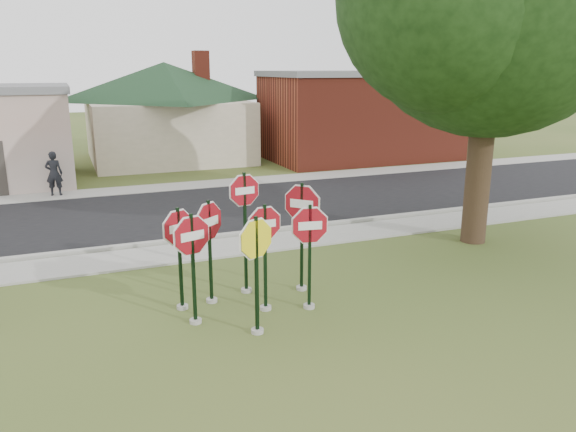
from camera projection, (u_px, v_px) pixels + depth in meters
name	position (u px, v px, depth m)	size (l,w,h in m)	color
ground	(274.00, 337.00, 10.56)	(120.00, 120.00, 0.00)	#3B501E
sidewalk_near	(205.00, 250.00, 15.48)	(60.00, 1.60, 0.06)	gray
road	(174.00, 213.00, 19.52)	(60.00, 7.00, 0.04)	black
sidewalk_far	(154.00, 189.00, 23.38)	(60.00, 1.60, 0.06)	gray
curb	(196.00, 239.00, 16.37)	(60.00, 0.20, 0.14)	gray
stop_sign_center	(265.00, 245.00, 11.39)	(0.98, 0.24, 2.36)	#99988F
stop_sign_yellow	(256.00, 260.00, 10.35)	(1.00, 0.41, 2.41)	#99988F
stop_sign_left	(193.00, 254.00, 10.77)	(1.04, 0.34, 2.35)	#99988F
stop_sign_right	(310.00, 243.00, 11.47)	(1.06, 0.24, 2.35)	#99988F
stop_sign_back_right	(245.00, 217.00, 12.24)	(0.97, 0.24, 2.83)	#99988F
stop_sign_back_left	(209.00, 237.00, 11.76)	(0.93, 0.72, 2.38)	#99988F
stop_sign_far_right	(302.00, 220.00, 12.39)	(0.82, 0.87, 2.61)	#99988F
stop_sign_far_left	(179.00, 246.00, 11.44)	(0.94, 0.47, 2.29)	#99988F
building_house	(165.00, 92.00, 30.08)	(11.60, 11.60, 6.20)	beige
building_brick	(360.00, 115.00, 30.86)	(10.20, 6.20, 4.75)	maroon
bg_tree_right	(433.00, 58.00, 40.38)	(5.60, 5.60, 8.40)	black
pedestrian	(54.00, 173.00, 21.80)	(0.63, 0.42, 1.74)	black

